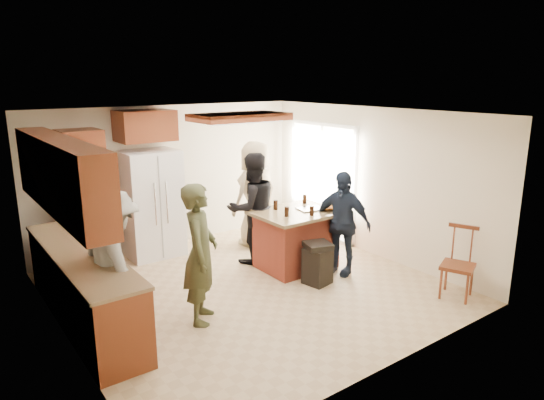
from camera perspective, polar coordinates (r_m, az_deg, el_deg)
room_shell at (r=10.85m, az=11.82°, el=2.78°), size 8.00×5.20×5.00m
person_front_left at (r=5.99m, az=-8.42°, el=-6.27°), size 0.75×0.79×1.75m
person_behind_left at (r=7.85m, az=-2.32°, el=-0.98°), size 0.92×0.61×1.81m
person_behind_right at (r=8.65m, az=-1.91°, el=0.74°), size 1.00×0.72×1.89m
person_side_right at (r=7.48m, az=8.17°, el=-2.68°), size 0.77×1.05×1.61m
person_counter at (r=5.91m, az=-18.02°, el=-7.14°), size 0.68×1.20×1.75m
left_cabinetry at (r=6.30m, az=-22.13°, el=-5.43°), size 0.64×3.00×2.30m
back_wall_units at (r=8.10m, az=-19.48°, el=2.14°), size 1.80×0.60×2.45m
refrigerator at (r=8.38m, az=-13.95°, el=-0.44°), size 0.90×0.76×1.80m
kitchen_island at (r=7.72m, az=2.84°, el=-4.58°), size 1.28×1.03×0.93m
island_items at (r=7.65m, az=4.53°, el=-0.91°), size 0.93×0.73×0.15m
trash_bin at (r=7.19m, az=5.37°, el=-7.39°), size 0.45×0.45×0.63m
spindle_chair at (r=7.17m, az=21.04°, el=-7.22°), size 0.55×0.55×0.99m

